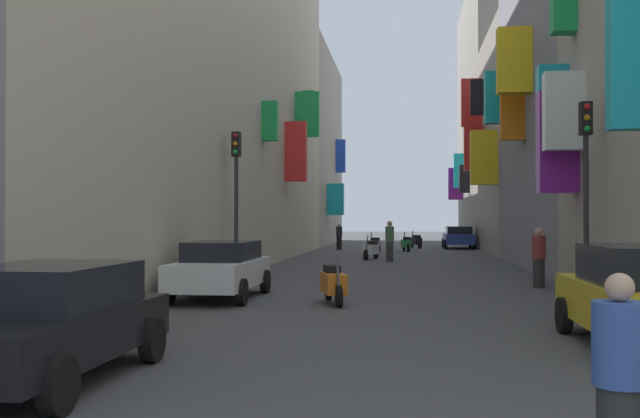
% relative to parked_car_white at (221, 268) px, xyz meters
% --- Properties ---
extents(ground_plane, '(140.00, 140.00, 0.00)m').
position_rel_parked_car_white_xyz_m(ground_plane, '(3.86, 15.40, -0.73)').
color(ground_plane, '#424244').
extents(building_left_mid_a, '(7.24, 36.20, 21.30)m').
position_rel_parked_car_white_xyz_m(building_left_mid_a, '(-4.14, 10.75, 9.92)').
color(building_left_mid_a, '#BCB29E').
rests_on(building_left_mid_a, ground).
extents(building_left_mid_b, '(7.20, 16.55, 14.27)m').
position_rel_parked_car_white_xyz_m(building_left_mid_b, '(-4.14, 37.12, 6.40)').
color(building_left_mid_b, gray).
rests_on(building_left_mid_b, ground).
extents(building_right_mid_b, '(7.29, 13.22, 20.38)m').
position_rel_parked_car_white_xyz_m(building_right_mid_b, '(11.85, 11.54, 9.46)').
color(building_right_mid_b, gray).
rests_on(building_right_mid_b, ground).
extents(building_right_mid_c, '(7.29, 9.67, 12.06)m').
position_rel_parked_car_white_xyz_m(building_right_mid_c, '(11.83, 22.99, 5.31)').
color(building_right_mid_c, gray).
rests_on(building_right_mid_c, ground).
extents(building_right_far, '(7.12, 17.57, 18.59)m').
position_rel_parked_car_white_xyz_m(building_right_far, '(11.85, 36.61, 8.56)').
color(building_right_far, gray).
rests_on(building_right_far, ground).
extents(parked_car_white, '(1.84, 4.01, 1.36)m').
position_rel_parked_car_white_xyz_m(parked_car_white, '(0.00, 0.00, 0.00)').
color(parked_car_white, white).
rests_on(parked_car_white, ground).
extents(parked_car_black, '(1.97, 3.91, 1.37)m').
position_rel_parked_car_white_xyz_m(parked_car_black, '(0.16, -8.75, -0.00)').
color(parked_car_black, black).
rests_on(parked_car_black, ground).
extents(parked_car_blue, '(1.92, 4.26, 1.41)m').
position_rel_parked_car_white_xyz_m(parked_car_blue, '(7.74, 29.29, 0.02)').
color(parked_car_blue, navy).
rests_on(parked_car_blue, ground).
extents(scooter_silver, '(0.81, 1.76, 1.13)m').
position_rel_parked_car_white_xyz_m(scooter_silver, '(2.67, 22.93, -0.26)').
color(scooter_silver, '#ADADB2').
rests_on(scooter_silver, ground).
extents(scooter_black, '(0.82, 1.86, 1.13)m').
position_rel_parked_car_white_xyz_m(scooter_black, '(5.05, 29.22, -0.26)').
color(scooter_black, black).
rests_on(scooter_black, ground).
extents(scooter_green, '(0.63, 1.76, 1.13)m').
position_rel_parked_car_white_xyz_m(scooter_green, '(4.43, 24.62, -0.26)').
color(scooter_green, '#287F3D').
rests_on(scooter_green, ground).
extents(scooter_white, '(0.74, 1.72, 1.13)m').
position_rel_parked_car_white_xyz_m(scooter_white, '(2.80, 16.57, -0.26)').
color(scooter_white, silver).
rests_on(scooter_white, ground).
extents(scooter_orange, '(0.72, 1.82, 1.13)m').
position_rel_parked_car_white_xyz_m(scooter_orange, '(2.79, -0.75, -0.26)').
color(scooter_orange, orange).
rests_on(scooter_orange, ground).
extents(pedestrian_crossing, '(0.53, 0.53, 1.54)m').
position_rel_parked_car_white_xyz_m(pedestrian_crossing, '(5.89, -11.44, 0.03)').
color(pedestrian_crossing, '#2A2A2A').
rests_on(pedestrian_crossing, ground).
extents(pedestrian_near_left, '(0.49, 0.49, 1.66)m').
position_rel_parked_car_white_xyz_m(pedestrian_near_left, '(8.06, 3.61, 0.10)').
color(pedestrian_near_left, '#2C2C2C').
rests_on(pedestrian_near_left, ground).
extents(pedestrian_near_right, '(0.45, 0.45, 1.80)m').
position_rel_parked_car_white_xyz_m(pedestrian_near_right, '(3.70, 15.03, 0.18)').
color(pedestrian_near_right, '#363636').
rests_on(pedestrian_near_right, ground).
extents(pedestrian_mid_street, '(0.44, 0.44, 1.63)m').
position_rel_parked_car_white_xyz_m(pedestrian_mid_street, '(0.39, 26.40, 0.08)').
color(pedestrian_mid_street, black).
rests_on(pedestrian_mid_street, ground).
extents(traffic_light_near_corner, '(0.26, 0.34, 4.57)m').
position_rel_parked_car_white_xyz_m(traffic_light_near_corner, '(-0.75, 4.63, 2.36)').
color(traffic_light_near_corner, '#2D2D2D').
rests_on(traffic_light_near_corner, ground).
extents(traffic_light_far_corner, '(0.26, 0.34, 4.56)m').
position_rel_parked_car_white_xyz_m(traffic_light_far_corner, '(8.46, 0.01, 2.36)').
color(traffic_light_far_corner, '#2D2D2D').
rests_on(traffic_light_far_corner, ground).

